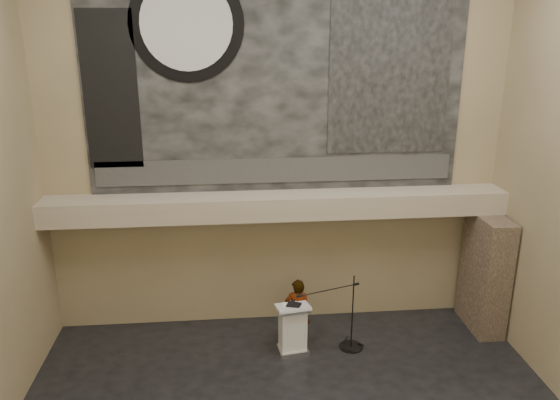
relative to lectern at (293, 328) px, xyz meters
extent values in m
cube|color=#8C7C59|center=(-0.21, 1.48, 3.70)|extent=(10.00, 0.02, 8.50)
cube|color=#8C7C59|center=(-0.21, -6.52, 3.70)|extent=(10.00, 0.02, 8.50)
cube|color=tan|center=(-0.21, 1.08, 2.40)|extent=(10.00, 0.80, 0.50)
cylinder|color=#B2893D|center=(-1.81, 1.03, 2.12)|extent=(0.04, 0.04, 0.06)
cylinder|color=#B2893D|center=(1.69, 1.03, 2.12)|extent=(0.04, 0.04, 0.06)
cube|color=black|center=(-0.21, 1.45, 5.15)|extent=(8.00, 0.05, 5.00)
cube|color=#303030|center=(-0.21, 1.41, 3.10)|extent=(7.76, 0.02, 0.55)
cylinder|color=black|center=(-2.01, 1.41, 6.15)|extent=(2.30, 0.02, 2.30)
cylinder|color=silver|center=(-2.01, 1.39, 6.15)|extent=(1.84, 0.02, 1.84)
cube|color=black|center=(2.19, 1.41, 5.25)|extent=(2.60, 0.02, 3.60)
cube|color=black|center=(-3.61, 1.41, 4.85)|extent=(1.10, 0.02, 3.20)
cube|color=#46372B|center=(4.44, 0.63, 0.80)|extent=(0.60, 1.40, 2.70)
cube|color=silver|center=(0.00, 0.00, -0.51)|extent=(0.68, 0.55, 0.08)
cube|color=white|center=(0.00, 0.00, 0.01)|extent=(0.59, 0.45, 0.96)
cube|color=white|center=(0.00, -0.02, 0.52)|extent=(0.75, 0.59, 0.13)
cube|color=black|center=(0.02, -0.02, 0.56)|extent=(0.35, 0.32, 0.04)
cube|color=white|center=(-0.11, -0.02, 0.55)|extent=(0.23, 0.31, 0.00)
imported|color=white|center=(0.14, 0.33, 0.21)|extent=(0.60, 0.43, 1.52)
cylinder|color=black|center=(1.28, 0.03, -0.54)|extent=(0.52, 0.52, 0.02)
cylinder|color=black|center=(1.28, 0.03, 0.30)|extent=(0.03, 0.03, 1.71)
cylinder|color=black|center=(0.69, -0.17, 0.95)|extent=(1.33, 0.45, 0.02)
camera|label=1|loc=(-1.22, -10.09, 6.14)|focal=35.00mm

